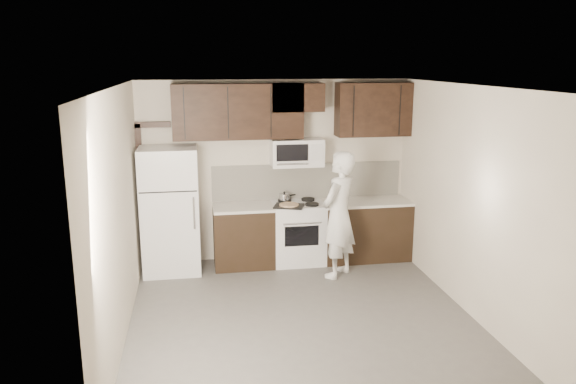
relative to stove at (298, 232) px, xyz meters
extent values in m
plane|color=#53514E|center=(-0.30, -1.94, -0.46)|extent=(4.50, 4.50, 0.00)
plane|color=#BCB1A0|center=(-0.30, 0.31, 0.89)|extent=(4.00, 0.00, 4.00)
plane|color=white|center=(-0.30, -1.94, 2.24)|extent=(4.50, 4.50, 0.00)
cube|color=black|center=(-0.81, 0.00, -0.03)|extent=(0.87, 0.62, 0.87)
cube|color=black|center=(1.04, 0.00, -0.03)|extent=(1.32, 0.62, 0.87)
cube|color=silver|center=(-0.81, 0.00, 0.43)|extent=(0.87, 0.64, 0.04)
cube|color=silver|center=(1.04, 0.00, 0.43)|extent=(1.32, 0.64, 0.04)
cube|color=silver|center=(0.00, 0.00, -0.02)|extent=(0.76, 0.62, 0.89)
cube|color=silver|center=(0.00, 0.00, 0.44)|extent=(0.76, 0.62, 0.02)
cube|color=black|center=(0.00, -0.30, 0.04)|extent=(0.50, 0.01, 0.30)
cylinder|color=silver|center=(0.00, -0.34, 0.24)|extent=(0.55, 0.02, 0.02)
cylinder|color=black|center=(-0.18, -0.15, 0.46)|extent=(0.20, 0.20, 0.03)
cylinder|color=black|center=(0.18, -0.15, 0.46)|extent=(0.20, 0.20, 0.03)
cylinder|color=black|center=(-0.18, 0.15, 0.46)|extent=(0.20, 0.20, 0.03)
cylinder|color=black|center=(0.18, 0.15, 0.46)|extent=(0.20, 0.20, 0.03)
cube|color=silver|center=(0.20, 0.30, 0.72)|extent=(2.90, 0.02, 0.54)
cube|color=black|center=(-0.85, 0.14, 1.80)|extent=(1.85, 0.35, 0.78)
cube|color=black|center=(1.15, 0.14, 1.80)|extent=(1.10, 0.35, 0.78)
cube|color=black|center=(0.00, 0.14, 1.99)|extent=(0.76, 0.35, 0.40)
cube|color=silver|center=(0.00, 0.12, 1.19)|extent=(0.76, 0.38, 0.40)
cube|color=black|center=(-0.10, -0.07, 1.22)|extent=(0.46, 0.01, 0.24)
cube|color=silver|center=(0.26, -0.07, 1.22)|extent=(0.18, 0.01, 0.24)
cylinder|color=silver|center=(-0.10, -0.10, 1.06)|extent=(0.46, 0.02, 0.02)
cube|color=silver|center=(-1.85, -0.05, 0.44)|extent=(0.80, 0.72, 1.80)
cube|color=black|center=(-1.85, -0.41, 0.79)|extent=(0.77, 0.01, 0.02)
cylinder|color=silver|center=(-1.52, -0.44, 0.49)|extent=(0.03, 0.03, 0.45)
cube|color=black|center=(-2.26, 0.27, 0.59)|extent=(0.08, 0.08, 2.10)
cube|color=black|center=(-2.05, 0.27, 1.62)|extent=(0.50, 0.08, 0.08)
cylinder|color=silver|center=(-0.18, 0.15, 0.51)|extent=(0.16, 0.16, 0.12)
sphere|color=black|center=(-0.18, 0.15, 0.59)|extent=(0.03, 0.03, 0.03)
cylinder|color=black|center=(-0.07, 0.20, 0.53)|extent=(0.14, 0.08, 0.02)
cube|color=black|center=(-0.17, -0.18, 0.46)|extent=(0.49, 0.43, 0.02)
cylinder|color=beige|center=(-0.17, -0.18, 0.48)|extent=(0.36, 0.36, 0.02)
imported|color=white|center=(0.45, -0.64, 0.43)|extent=(0.75, 0.76, 1.78)
camera|label=1|loc=(-1.47, -7.88, 2.52)|focal=35.00mm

